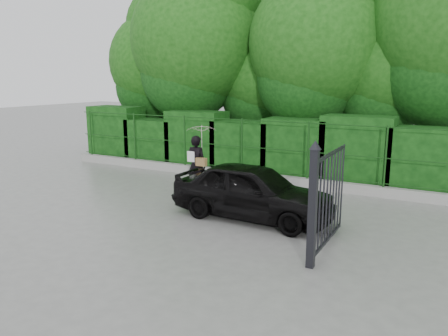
% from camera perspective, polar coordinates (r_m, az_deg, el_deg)
% --- Properties ---
extents(ground, '(80.00, 80.00, 0.00)m').
position_cam_1_polar(ground, '(11.44, -9.55, -5.87)').
color(ground, gray).
extents(kerb, '(14.00, 0.25, 0.30)m').
position_cam_1_polar(kerb, '(15.07, 0.95, -0.83)').
color(kerb, '#9E9E99').
rests_on(kerb, ground).
extents(fence, '(14.13, 0.06, 1.80)m').
position_cam_1_polar(fence, '(14.78, 1.72, 3.06)').
color(fence, '#143F12').
rests_on(fence, kerb).
extents(hedge, '(14.20, 1.20, 2.25)m').
position_cam_1_polar(hedge, '(15.78, 2.66, 3.01)').
color(hedge, black).
rests_on(hedge, ground).
extents(trees, '(17.10, 6.15, 8.08)m').
position_cam_1_polar(trees, '(17.28, 9.65, 15.53)').
color(trees, black).
rests_on(trees, ground).
extents(gate, '(0.22, 2.33, 2.36)m').
position_cam_1_polar(gate, '(8.43, 12.47, -3.96)').
color(gate, black).
rests_on(gate, ground).
extents(woman, '(0.92, 0.92, 2.06)m').
position_cam_1_polar(woman, '(13.07, -3.24, 2.48)').
color(woman, black).
rests_on(woman, ground).
extents(car, '(4.13, 1.82, 1.38)m').
position_cam_1_polar(car, '(10.76, 3.73, -3.01)').
color(car, black).
rests_on(car, ground).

